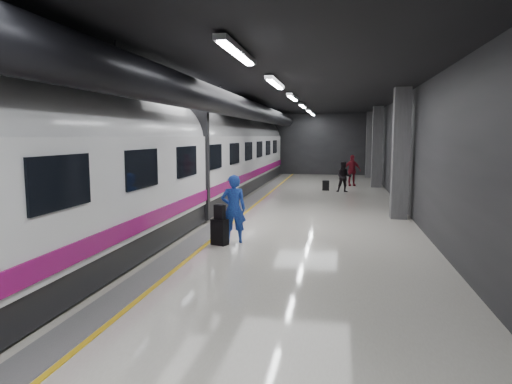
{
  "coord_description": "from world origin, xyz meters",
  "views": [
    {
      "loc": [
        2.47,
        -14.39,
        2.87
      ],
      "look_at": [
        0.18,
        -1.79,
        1.29
      ],
      "focal_mm": 32.0,
      "sensor_mm": 36.0,
      "label": 1
    }
  ],
  "objects": [
    {
      "name": "suitcase_far",
      "position": [
        1.81,
        9.83,
        0.26
      ],
      "size": [
        0.36,
        0.24,
        0.53
      ],
      "primitive_type": "cube",
      "rotation": [
        0.0,
        0.0,
        0.02
      ],
      "color": "black",
      "rests_on": "ground"
    },
    {
      "name": "train",
      "position": [
        -3.25,
        -0.0,
        2.07
      ],
      "size": [
        3.05,
        38.0,
        4.05
      ],
      "color": "black",
      "rests_on": "ground"
    },
    {
      "name": "platform_hall",
      "position": [
        -0.29,
        0.96,
        3.54
      ],
      "size": [
        10.02,
        40.02,
        4.51
      ],
      "color": "black",
      "rests_on": "ground"
    },
    {
      "name": "traveler_main",
      "position": [
        -0.29,
        -2.6,
        0.92
      ],
      "size": [
        0.77,
        0.62,
        1.84
      ],
      "primitive_type": "imported",
      "rotation": [
        0.0,
        0.0,
        3.45
      ],
      "color": "blue",
      "rests_on": "ground"
    },
    {
      "name": "suitcase_main",
      "position": [
        -0.6,
        -2.93,
        0.34
      ],
      "size": [
        0.48,
        0.39,
        0.68
      ],
      "primitive_type": "cube",
      "rotation": [
        0.0,
        0.0,
        -0.35
      ],
      "color": "black",
      "rests_on": "ground"
    },
    {
      "name": "ground",
      "position": [
        0.0,
        0.0,
        0.0
      ],
      "size": [
        40.0,
        40.0,
        0.0
      ],
      "primitive_type": "plane",
      "color": "silver",
      "rests_on": "ground"
    },
    {
      "name": "traveler_far_b",
      "position": [
        3.2,
        12.4,
        0.89
      ],
      "size": [
        1.12,
        0.67,
        1.78
      ],
      "primitive_type": "imported",
      "rotation": [
        0.0,
        0.0,
        0.24
      ],
      "color": "maroon",
      "rests_on": "ground"
    },
    {
      "name": "traveler_far_a",
      "position": [
        2.74,
        9.21,
        0.79
      ],
      "size": [
        0.8,
        0.64,
        1.59
      ],
      "primitive_type": "imported",
      "rotation": [
        0.0,
        0.0,
        0.05
      ],
      "color": "black",
      "rests_on": "ground"
    },
    {
      "name": "shoulder_bag",
      "position": [
        -0.59,
        -2.94,
        0.88
      ],
      "size": [
        0.33,
        0.27,
        0.39
      ],
      "primitive_type": "cube",
      "rotation": [
        0.0,
        0.0,
        -0.48
      ],
      "color": "black",
      "rests_on": "suitcase_main"
    }
  ]
}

